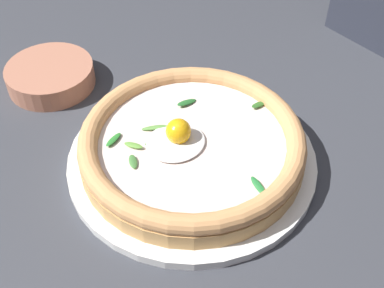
% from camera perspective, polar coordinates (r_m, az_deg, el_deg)
% --- Properties ---
extents(ground_plane, '(2.40, 2.40, 0.03)m').
position_cam_1_polar(ground_plane, '(0.63, 3.76, -2.22)').
color(ground_plane, '#373940').
rests_on(ground_plane, ground).
extents(pizza_plate, '(0.31, 0.31, 0.01)m').
position_cam_1_polar(pizza_plate, '(0.61, 0.00, -1.72)').
color(pizza_plate, white).
rests_on(pizza_plate, ground).
extents(pizza, '(0.27, 0.27, 0.06)m').
position_cam_1_polar(pizza, '(0.59, -0.03, 0.03)').
color(pizza, tan).
rests_on(pizza, pizza_plate).
extents(side_bowl, '(0.13, 0.13, 0.03)m').
position_cam_1_polar(side_bowl, '(0.75, -16.09, 7.63)').
color(side_bowl, '#B27157').
rests_on(side_bowl, ground).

